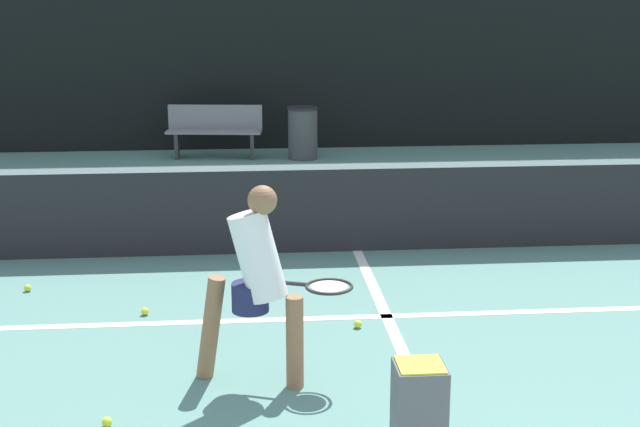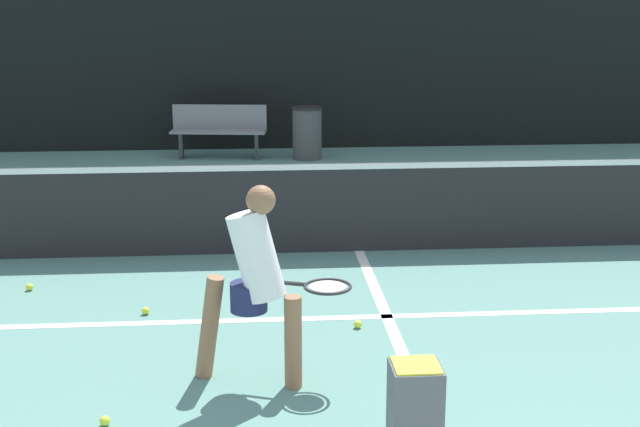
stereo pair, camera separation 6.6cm
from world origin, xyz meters
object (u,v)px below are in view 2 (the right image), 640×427
Objects in this scene: ball_hopper at (415,420)px; trash_bin at (307,133)px; parked_car at (313,96)px; courtside_bench at (219,129)px; player_practicing at (256,277)px.

ball_hopper is 0.83× the size of trash_bin.
parked_car is (0.39, 3.99, 0.13)m from trash_bin.
courtside_bench is at bearing 170.88° from trash_bin.
courtside_bench reaches higher than trash_bin.
parked_car is (0.42, 13.88, 0.19)m from ball_hopper.
courtside_bench is at bearing 113.25° from player_practicing.
trash_bin reaches higher than ball_hopper.
ball_hopper is 9.89m from trash_bin.
player_practicing is at bearing -95.87° from parked_car.
trash_bin is 0.20× the size of parked_car.
parked_car is at bearing 103.84° from player_practicing.
trash_bin is 4.02m from parked_car.
trash_bin is (0.90, 8.51, -0.36)m from player_practicing.
player_practicing reaches higher than parked_car.
courtside_bench is at bearing 97.91° from ball_hopper.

